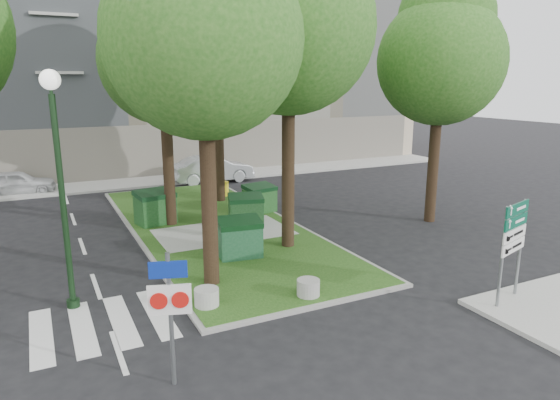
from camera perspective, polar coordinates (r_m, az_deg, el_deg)
ground at (r=13.18m, az=2.18°, el=-12.54°), size 120.00×120.00×0.00m
median_island at (r=20.23m, az=-7.46°, el=-3.06°), size 6.00×16.00×0.12m
median_kerb at (r=20.23m, az=-7.46°, el=-3.09°), size 6.30×16.30×0.10m
building_sidewalk at (r=29.99m, az=-14.97°, el=2.03°), size 42.00×3.00×0.12m
zebra_crossing at (r=13.36m, az=-15.75°, el=-12.68°), size 5.00×3.00×0.01m
apartment_building at (r=36.89m, az=-18.24°, el=16.30°), size 41.00×12.00×16.00m
tree_median_near_left at (r=13.72m, az=-8.52°, el=19.77°), size 5.20×5.20×10.53m
tree_median_near_right at (r=17.00m, az=1.19°, el=20.94°), size 5.60×5.60×11.46m
tree_median_mid at (r=20.06m, az=-13.10°, el=16.58°), size 4.80×4.80×9.99m
tree_median_far at (r=23.96m, az=-7.19°, el=19.47°), size 5.80×5.80×11.93m
tree_street_right at (r=21.42m, az=18.05°, el=16.07°), size 5.00×5.00×10.06m
dumpster_a at (r=20.79m, az=-14.07°, el=-0.82°), size 1.69×1.35×1.39m
dumpster_b at (r=16.49m, az=-4.65°, el=-4.32°), size 1.54×1.17×1.31m
dumpster_c at (r=20.01m, az=-3.92°, el=-1.17°), size 1.56×1.27×1.27m
dumpster_d at (r=21.98m, az=-2.35°, el=0.17°), size 1.52×1.21×1.25m
bollard_left at (r=13.23m, az=-8.38°, el=-10.92°), size 0.64×0.64×0.45m
bollard_right at (r=13.68m, az=3.25°, el=-9.96°), size 0.62×0.62×0.44m
bollard_mid at (r=17.11m, az=-7.67°, el=-5.33°), size 0.50×0.50×0.35m
litter_bin at (r=25.26m, az=-6.36°, el=1.30°), size 0.42×0.42×0.73m
street_lamp at (r=13.37m, az=-23.96°, el=3.81°), size 0.48×0.48×6.05m
traffic_sign_pole at (r=9.77m, az=-12.47°, el=-11.26°), size 0.79×0.30×2.72m
directional_sign at (r=14.20m, az=25.10°, el=-3.78°), size 1.28×0.43×2.65m
car_white at (r=29.29m, az=-27.87°, el=1.79°), size 3.83×1.81×1.27m
car_silver at (r=29.28m, az=-7.72°, el=3.53°), size 4.73×1.73×1.55m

